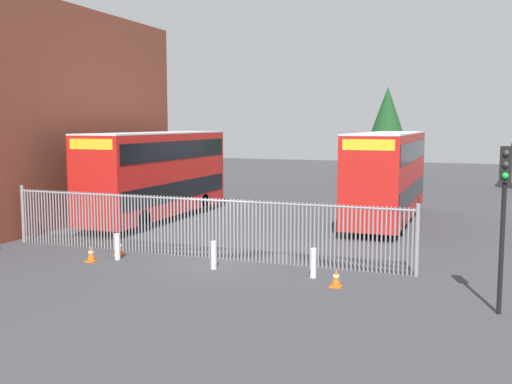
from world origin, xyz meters
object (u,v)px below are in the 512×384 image
double_decker_bus_near_gate (157,172)px  bollard_center_front (214,255)px  traffic_light_kerbside (504,199)px  bollard_near_left (117,247)px  traffic_cone_near_kerb (336,278)px  double_decker_bus_behind_fence_left (387,173)px  bollard_near_right (313,263)px  traffic_cone_by_gate (119,247)px  traffic_cone_mid_forecourt (91,254)px

double_decker_bus_near_gate → bollard_center_front: double_decker_bus_near_gate is taller
double_decker_bus_near_gate → traffic_light_kerbside: double_decker_bus_near_gate is taller
bollard_near_left → traffic_cone_near_kerb: bollard_near_left is taller
double_decker_bus_behind_fence_left → bollard_near_right: double_decker_bus_behind_fence_left is taller
double_decker_bus_near_gate → traffic_cone_by_gate: (2.80, -7.70, -2.13)m
double_decker_bus_behind_fence_left → double_decker_bus_near_gate: bearing=-163.2°
double_decker_bus_near_gate → traffic_cone_near_kerb: bearing=-39.0°
bollard_near_right → traffic_cone_near_kerb: (0.93, -0.81, -0.19)m
traffic_cone_by_gate → traffic_cone_mid_forecourt: same height
bollard_near_left → traffic_light_kerbside: 13.02m
bollard_near_left → traffic_light_kerbside: traffic_light_kerbside is taller
double_decker_bus_behind_fence_left → traffic_cone_by_gate: (-8.18, -11.02, -2.13)m
traffic_light_kerbside → bollard_near_left: bearing=172.0°
bollard_near_right → traffic_cone_near_kerb: 1.25m
bollard_near_left → traffic_cone_mid_forecourt: 0.94m
double_decker_bus_near_gate → bollard_near_right: double_decker_bus_near_gate is taller
double_decker_bus_behind_fence_left → bollard_near_left: 14.21m
traffic_cone_mid_forecourt → double_decker_bus_behind_fence_left: bearing=55.6°
traffic_light_kerbside → traffic_cone_mid_forecourt: bearing=175.0°
traffic_cone_by_gate → traffic_light_kerbside: size_ratio=0.14×
traffic_light_kerbside → bollard_near_right: bearing=161.6°
bollard_near_left → traffic_cone_near_kerb: 8.20m
double_decker_bus_behind_fence_left → traffic_cone_by_gate: double_decker_bus_behind_fence_left is taller
double_decker_bus_near_gate → traffic_cone_mid_forecourt: size_ratio=18.32×
double_decker_bus_behind_fence_left → bollard_center_front: (-3.96, -11.78, -1.95)m
double_decker_bus_behind_fence_left → traffic_cone_near_kerb: (0.39, -12.52, -2.13)m
double_decker_bus_behind_fence_left → traffic_cone_mid_forecourt: (-8.46, -12.34, -2.13)m
traffic_cone_by_gate → traffic_cone_near_kerb: same height
bollard_center_front → bollard_near_left: bearing=179.3°
bollard_near_left → bollard_near_right: (7.23, 0.03, 0.00)m
bollard_center_front → traffic_cone_by_gate: bollard_center_front is taller
double_decker_bus_behind_fence_left → bollard_center_front: double_decker_bus_behind_fence_left is taller
traffic_cone_by_gate → traffic_cone_mid_forecourt: bearing=-102.2°
double_decker_bus_behind_fence_left → traffic_light_kerbside: size_ratio=2.51×
bollard_center_front → traffic_light_kerbside: traffic_light_kerbside is taller
bollard_near_right → double_decker_bus_behind_fence_left: bearing=87.4°
traffic_cone_mid_forecourt → traffic_cone_near_kerb: 8.86m
bollard_center_front → traffic_light_kerbside: 9.35m
traffic_cone_mid_forecourt → bollard_near_right: bearing=4.6°
bollard_center_front → traffic_cone_near_kerb: bearing=-9.6°
traffic_light_kerbside → traffic_cone_near_kerb: bearing=167.6°
traffic_cone_mid_forecourt → traffic_light_kerbside: 13.66m
double_decker_bus_behind_fence_left → traffic_light_kerbside: (4.88, -13.51, 0.56)m
traffic_cone_mid_forecourt → traffic_light_kerbside: size_ratio=0.14×
double_decker_bus_behind_fence_left → bollard_near_left: double_decker_bus_behind_fence_left is taller
bollard_near_left → bollard_center_front: (3.81, -0.04, 0.00)m
bollard_near_left → traffic_cone_near_kerb: bearing=-5.5°
double_decker_bus_near_gate → traffic_cone_mid_forecourt: 9.61m
double_decker_bus_near_gate → bollard_near_left: size_ratio=11.38×
double_decker_bus_behind_fence_left → bollard_near_left: (-7.77, -11.73, -1.95)m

